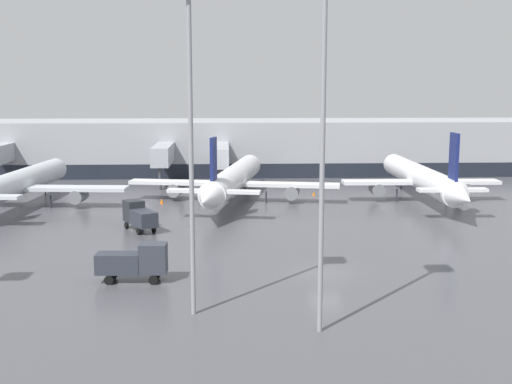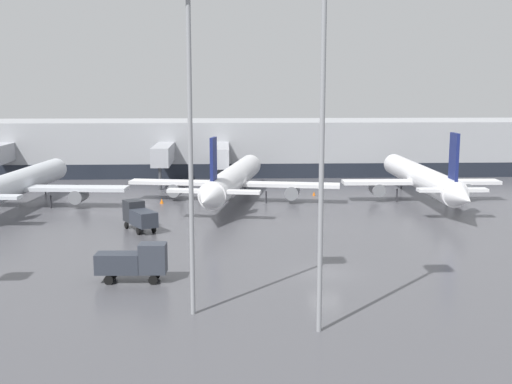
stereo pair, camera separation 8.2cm
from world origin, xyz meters
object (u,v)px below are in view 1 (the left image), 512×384
at_px(parked_jet_2, 16,184).
at_px(parked_jet_3, 233,179).
at_px(service_truck_1, 139,215).
at_px(service_truck_2, 134,261).
at_px(traffic_cone_1, 314,193).
at_px(apron_light_mast_3, 324,41).
at_px(parked_jet_1, 421,178).
at_px(apron_light_mast_2, 189,53).
at_px(traffic_cone_0, 162,201).

relative_size(parked_jet_2, parked_jet_3, 0.96).
xyz_separation_m(service_truck_1, service_truck_2, (2.04, -17.86, 0.00)).
distance_m(parked_jet_2, service_truck_2, 36.82).
distance_m(parked_jet_3, service_truck_1, 19.41).
relative_size(traffic_cone_1, apron_light_mast_3, 0.02).
distance_m(parked_jet_1, apron_light_mast_3, 50.54).
relative_size(traffic_cone_1, apron_light_mast_2, 0.03).
xyz_separation_m(parked_jet_3, traffic_cone_0, (-9.12, -1.20, -2.57)).
bearing_deg(apron_light_mast_2, service_truck_1, 105.27).
height_order(parked_jet_1, traffic_cone_0, parked_jet_1).
relative_size(service_truck_2, apron_light_mast_2, 0.25).
bearing_deg(apron_light_mast_3, service_truck_2, 139.83).
bearing_deg(parked_jet_2, parked_jet_1, -82.91).
bearing_deg(traffic_cone_0, parked_jet_1, 0.75).
distance_m(service_truck_2, apron_light_mast_2, 17.41).
relative_size(parked_jet_2, service_truck_2, 6.49).
xyz_separation_m(service_truck_1, traffic_cone_0, (0.75, 15.46, -1.27)).
bearing_deg(traffic_cone_1, traffic_cone_0, -165.24).
bearing_deg(traffic_cone_1, service_truck_2, -116.08).
xyz_separation_m(parked_jet_1, parked_jet_2, (-51.00, -2.14, -0.14)).
bearing_deg(apron_light_mast_2, traffic_cone_0, 98.56).
relative_size(parked_jet_3, apron_light_mast_3, 1.62).
distance_m(traffic_cone_1, apron_light_mast_2, 50.75).
bearing_deg(parked_jet_3, traffic_cone_0, 108.12).
relative_size(parked_jet_1, apron_light_mast_2, 1.66).
bearing_deg(parked_jet_2, apron_light_mast_3, -138.68).
bearing_deg(service_truck_1, apron_light_mast_3, 177.27).
distance_m(parked_jet_3, apron_light_mast_3, 47.60).
xyz_separation_m(parked_jet_2, parked_jet_3, (26.65, 2.90, -0.01)).
height_order(traffic_cone_0, apron_light_mast_2, apron_light_mast_2).
height_order(parked_jet_1, apron_light_mast_2, apron_light_mast_2).
bearing_deg(service_truck_1, traffic_cone_1, -75.16).
height_order(parked_jet_2, traffic_cone_1, parked_jet_2).
xyz_separation_m(parked_jet_2, apron_light_mast_2, (23.64, -38.89, 13.77)).
xyz_separation_m(parked_jet_1, apron_light_mast_2, (-27.36, -41.03, 13.63)).
bearing_deg(traffic_cone_0, parked_jet_3, 7.48).
distance_m(parked_jet_2, traffic_cone_0, 17.80).
relative_size(parked_jet_1, traffic_cone_1, 64.49).
xyz_separation_m(traffic_cone_0, traffic_cone_1, (20.20, 5.32, -0.05)).
height_order(parked_jet_2, apron_light_mast_3, apron_light_mast_3).
distance_m(service_truck_1, traffic_cone_1, 29.54).
distance_m(parked_jet_3, service_truck_2, 35.42).
xyz_separation_m(parked_jet_3, apron_light_mast_3, (4.76, -45.15, 14.29)).
relative_size(parked_jet_3, apron_light_mast_2, 1.68).
xyz_separation_m(parked_jet_2, apron_light_mast_3, (31.42, -42.25, 14.29)).
relative_size(parked_jet_2, traffic_cone_0, 53.93).
distance_m(parked_jet_3, traffic_cone_1, 12.11).
bearing_deg(parked_jet_3, parked_jet_2, 106.85).
bearing_deg(apron_light_mast_3, apron_light_mast_2, 156.60).
distance_m(parked_jet_1, service_truck_1, 37.76).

